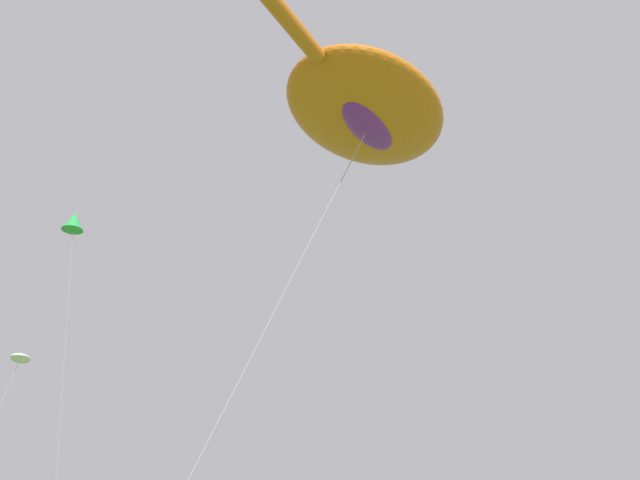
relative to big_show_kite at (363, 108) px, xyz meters
The scene contains 3 objects.
big_show_kite is the anchor object (origin of this frame).
small_kite_triangle_green 18.84m from the big_show_kite, 68.14° to the left, with size 2.73×1.42×16.61m.
small_kite_streamer_purple 19.63m from the big_show_kite, 70.95° to the left, with size 1.96×2.25×9.64m.
Camera 1 is at (-11.20, 3.19, 1.79)m, focal length 37.30 mm.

